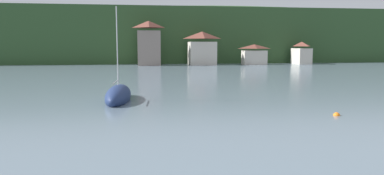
# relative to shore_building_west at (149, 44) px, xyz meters

# --- Properties ---
(wooded_hillside) EXTENTS (352.00, 70.08, 30.25)m
(wooded_hillside) POSITION_rel_shore_building_west_xyz_m (17.10, 45.18, 1.22)
(wooded_hillside) COLOR #2D4C28
(wooded_hillside) RESTS_ON ground_plane
(shore_building_west) EXTENTS (5.87, 5.19, 11.06)m
(shore_building_west) POSITION_rel_shore_building_west_xyz_m (0.00, 0.00, 0.00)
(shore_building_west) COLOR gray
(shore_building_west) RESTS_ON ground_plane
(shore_building_westcentral) EXTENTS (7.08, 5.50, 8.49)m
(shore_building_westcentral) POSITION_rel_shore_building_west_xyz_m (13.58, 0.15, -1.24)
(shore_building_westcentral) COLOR beige
(shore_building_westcentral) RESTS_ON ground_plane
(shore_building_central) EXTENTS (6.38, 3.39, 5.25)m
(shore_building_central) POSITION_rel_shore_building_west_xyz_m (27.16, -0.86, -2.82)
(shore_building_central) COLOR beige
(shore_building_central) RESTS_ON ground_plane
(shore_building_eastcentral) EXTENTS (3.70, 6.19, 5.94)m
(shore_building_eastcentral) POSITION_rel_shore_building_west_xyz_m (40.75, 0.47, -2.48)
(shore_building_eastcentral) COLOR beige
(shore_building_eastcentral) RESTS_ON ground_plane
(sailboat_far_3) EXTENTS (2.83, 8.10, 9.24)m
(sailboat_far_3) POSITION_rel_shore_building_west_xyz_m (-4.74, -58.12, -4.90)
(sailboat_far_3) COLOR navy
(sailboat_far_3) RESTS_ON ground_plane
(mooring_buoy_near) EXTENTS (0.49, 0.49, 0.49)m
(mooring_buoy_near) POSITION_rel_shore_building_west_xyz_m (11.60, -67.76, -5.37)
(mooring_buoy_near) COLOR orange
(mooring_buoy_near) RESTS_ON ground_plane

